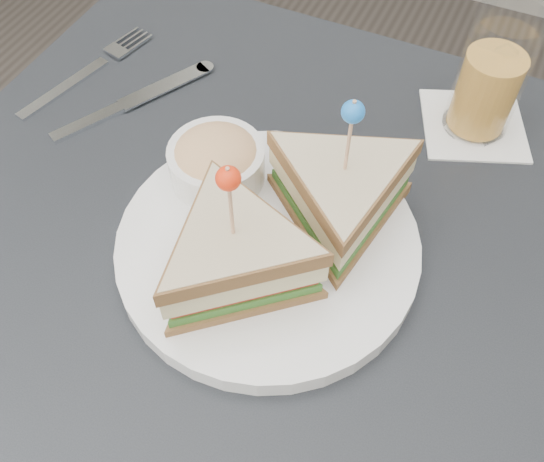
# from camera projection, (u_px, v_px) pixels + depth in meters

# --- Properties ---
(table) EXTENTS (0.80, 0.80, 0.75)m
(table) POSITION_uv_depth(u_px,v_px,m) (260.00, 302.00, 0.66)
(table) COLOR black
(table) RESTS_ON ground
(plate_meal) EXTENTS (0.35, 0.35, 0.18)m
(plate_meal) POSITION_uv_depth(u_px,v_px,m) (277.00, 222.00, 0.57)
(plate_meal) COLOR white
(plate_meal) RESTS_ON table
(cutlery_fork) EXTENTS (0.07, 0.21, 0.01)m
(cutlery_fork) POSITION_uv_depth(u_px,v_px,m) (93.00, 68.00, 0.77)
(cutlery_fork) COLOR silver
(cutlery_fork) RESTS_ON table
(cutlery_knife) EXTENTS (0.12, 0.20, 0.01)m
(cutlery_knife) POSITION_uv_depth(u_px,v_px,m) (129.00, 103.00, 0.73)
(cutlery_knife) COLOR silver
(cutlery_knife) RESTS_ON table
(drink_set) EXTENTS (0.15, 0.15, 0.15)m
(drink_set) POSITION_uv_depth(u_px,v_px,m) (489.00, 82.00, 0.66)
(drink_set) COLOR white
(drink_set) RESTS_ON table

